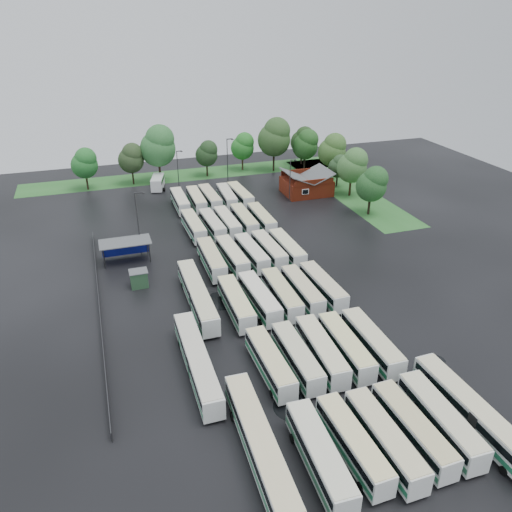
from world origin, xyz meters
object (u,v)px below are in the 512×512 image
object	(u,v)px
minibus	(158,182)
artic_bus_west_a	(260,445)
artic_bus_east	(475,416)
brick_building	(306,186)

from	to	relation	value
minibus	artic_bus_west_a	bearing A→B (deg)	-76.82
artic_bus_east	minibus	size ratio (longest dim) A/B	2.40
artic_bus_west_a	brick_building	bearing A→B (deg)	64.81
minibus	brick_building	bearing A→B (deg)	-9.12
brick_building	minibus	size ratio (longest dim) A/B	1.44
artic_bus_east	brick_building	bearing A→B (deg)	78.69
brick_building	minibus	distance (m)	33.91
artic_bus_west_a	minibus	bearing A→B (deg)	89.88
artic_bus_west_a	minibus	world-z (taller)	artic_bus_west_a
artic_bus_west_a	minibus	distance (m)	79.91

